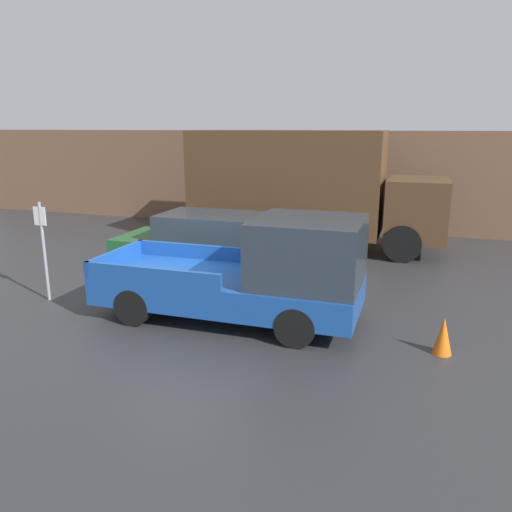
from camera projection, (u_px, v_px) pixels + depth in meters
ground_plane at (176, 304)px, 10.85m from camera, size 60.00×60.00×0.00m
building_wall at (286, 179)px, 18.93m from camera, size 28.00×0.15×3.61m
pickup_truck at (258, 274)px, 9.69m from camera, size 5.20×2.09×2.12m
car at (210, 243)px, 13.08m from camera, size 4.89×1.99×1.57m
delivery_truck at (304, 186)px, 15.72m from camera, size 7.86×2.45×3.64m
parking_sign at (43, 246)px, 10.83m from camera, size 0.30×0.07×2.20m
traffic_cone at (443, 336)px, 8.42m from camera, size 0.32×0.32×0.65m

